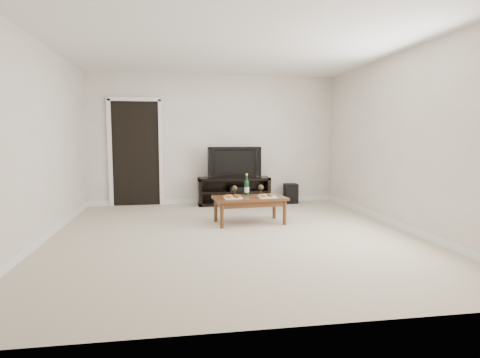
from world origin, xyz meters
name	(u,v)px	position (x,y,z in m)	size (l,w,h in m)	color
floor	(233,235)	(0.00, 0.00, 0.00)	(5.50, 5.50, 0.00)	beige
back_wall	(214,140)	(0.00, 2.77, 1.30)	(5.00, 0.04, 2.60)	beige
ceiling	(233,41)	(0.00, 0.00, 2.62)	(5.00, 5.50, 0.04)	white
doorway	(136,154)	(-1.55, 2.73, 1.02)	(0.90, 0.02, 2.05)	black
media_console	(234,191)	(0.37, 2.50, 0.28)	(1.43, 0.45, 0.55)	black
television	(234,162)	(0.37, 2.50, 0.86)	(1.07, 0.14, 0.61)	black
av_receiver	(238,188)	(0.46, 2.48, 0.33)	(0.40, 0.30, 0.08)	black
subwoofer	(291,193)	(1.55, 2.48, 0.20)	(0.27, 0.27, 0.40)	black
coffee_table	(250,210)	(0.36, 0.72, 0.21)	(1.11, 0.61, 0.42)	#522E16
plate_left	(233,196)	(0.09, 0.64, 0.45)	(0.27, 0.27, 0.07)	white
plate_right	(267,195)	(0.62, 0.64, 0.45)	(0.27, 0.27, 0.07)	white
wine_bottle	(247,184)	(0.35, 0.94, 0.59)	(0.07, 0.07, 0.35)	#0D3216
goblet_left	(235,191)	(0.15, 0.87, 0.51)	(0.09, 0.09, 0.17)	#392F1F
goblet_right	(261,190)	(0.58, 0.90, 0.51)	(0.09, 0.09, 0.17)	#392F1F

